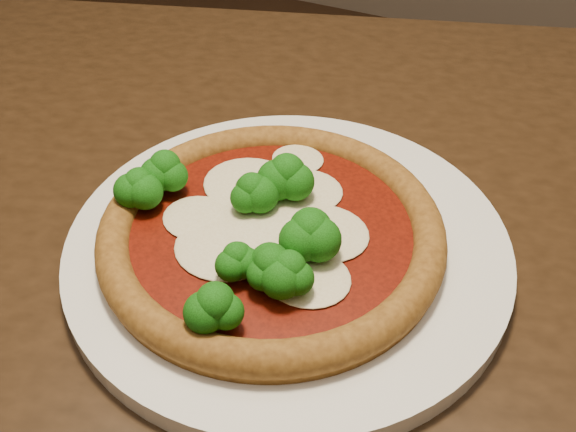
% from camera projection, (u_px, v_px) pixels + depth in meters
% --- Properties ---
extents(dining_table, '(1.50, 1.23, 0.75)m').
position_uv_depth(dining_table, '(265.00, 309.00, 0.59)').
color(dining_table, black).
rests_on(dining_table, floor).
extents(plate, '(0.35, 0.35, 0.02)m').
position_uv_depth(plate, '(288.00, 245.00, 0.51)').
color(plate, silver).
rests_on(plate, dining_table).
extents(pizza, '(0.27, 0.27, 0.06)m').
position_uv_depth(pizza, '(267.00, 229.00, 0.49)').
color(pizza, brown).
rests_on(pizza, plate).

